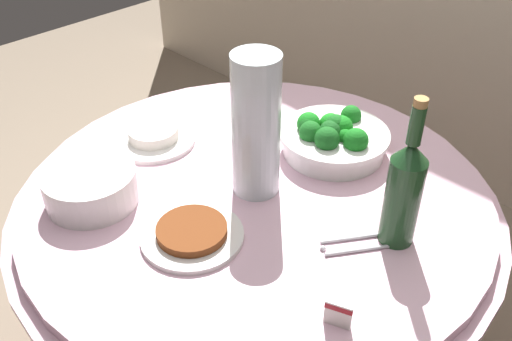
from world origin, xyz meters
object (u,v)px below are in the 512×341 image
Objects in this scene: broccoli_bowl at (332,138)px; food_plate_rice at (154,136)px; plate_stack at (91,187)px; label_placard_mid at (243,126)px; serving_tongs at (356,244)px; label_placard_front at (338,313)px; wine_bottle at (404,190)px; food_plate_stir_fry at (192,234)px; decorative_fruit_vase at (256,133)px.

broccoli_bowl reaches higher than food_plate_rice.
plate_stack reaches higher than label_placard_mid.
serving_tongs is 0.22m from label_placard_front.
label_placard_front is (0.10, -0.19, 0.03)m from serving_tongs.
wine_bottle is 1.53× the size of food_plate_stir_fry.
decorative_fruit_vase is 2.17× the size of serving_tongs.
food_plate_stir_fry is at bearing 16.70° from plate_stack.
plate_stack is 0.27m from food_plate_rice.
broccoli_bowl is at bearing 137.20° from serving_tongs.
plate_stack is 0.63m from label_placard_front.
label_placard_mid is (-0.57, 0.32, 0.00)m from label_placard_front.
decorative_fruit_vase is 0.33m from serving_tongs.
food_plate_rice is at bearing -169.13° from wine_bottle.
label_placard_front reaches higher than serving_tongs.
serving_tongs is 0.49m from label_placard_mid.
food_plate_stir_fry is 4.00× the size of label_placard_front.
broccoli_bowl reaches higher than serving_tongs.
plate_stack reaches higher than food_plate_stir_fry.
label_placard_mid is (-0.47, 0.13, 0.03)m from serving_tongs.
food_plate_stir_fry is at bearing -90.99° from broccoli_bowl.
food_plate_stir_fry is (0.26, 0.08, -0.03)m from plate_stack.
wine_bottle reaches higher than plate_stack.
label_placard_mid is (0.05, 0.44, -0.01)m from plate_stack.
plate_stack is 3.82× the size of label_placard_front.
food_plate_rice is 4.00× the size of label_placard_mid.
plate_stack is at bearing -127.91° from decorative_fruit_vase.
broccoli_bowl is at bearing 63.62° from plate_stack.
decorative_fruit_vase is 0.26m from label_placard_mid.
decorative_fruit_vase is 0.26m from food_plate_stir_fry.
food_plate_stir_fry is at bearing -135.52° from wine_bottle.
broccoli_bowl is at bearing 151.88° from wine_bottle.
serving_tongs is (0.29, 0.01, -0.15)m from decorative_fruit_vase.
food_plate_stir_fry is (-0.31, -0.30, -0.12)m from wine_bottle.
food_plate_stir_fry is at bearing -82.85° from decorative_fruit_vase.
serving_tongs is (0.52, 0.30, -0.04)m from plate_stack.
wine_bottle is 0.69m from food_plate_rice.
decorative_fruit_vase is at bearing 97.15° from food_plate_stir_fry.
broccoli_bowl is 0.55m from label_placard_front.
label_placard_front and label_placard_mid have the same top height.
serving_tongs is at bearing 1.31° from decorative_fruit_vase.
label_placard_mid is (-0.22, -0.10, -0.02)m from broccoli_bowl.
food_plate_rice is (-0.33, -0.05, -0.14)m from decorative_fruit_vase.
serving_tongs is 2.85× the size of label_placard_mid.
serving_tongs is 0.71× the size of food_plate_stir_fry.
label_placard_mid is at bearing -155.06° from broccoli_bowl.
wine_bottle is at bearing 13.71° from decorative_fruit_vase.
label_placard_front is (0.62, 0.11, -0.01)m from plate_stack.
food_plate_rice is (-0.36, 0.17, 0.00)m from food_plate_stir_fry.
broccoli_bowl is 1.27× the size of food_plate_rice.
serving_tongs is 2.85× the size of label_placard_front.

